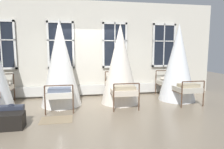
% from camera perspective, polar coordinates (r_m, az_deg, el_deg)
% --- Properties ---
extents(ground, '(19.86, 19.86, 0.00)m').
position_cam_1_polar(ground, '(6.55, -5.90, -8.45)').
color(ground, gray).
extents(back_wall_with_windows, '(10.01, 0.10, 3.54)m').
position_cam_1_polar(back_wall_with_windows, '(7.54, -6.84, 7.22)').
color(back_wall_with_windows, beige).
rests_on(back_wall_with_windows, ground).
extents(window_bank, '(6.90, 0.10, 2.70)m').
position_cam_1_polar(window_bank, '(7.46, -6.70, 1.68)').
color(window_bank, black).
rests_on(window_bank, ground).
extents(cot_second, '(1.26, 1.94, 2.71)m').
position_cam_1_polar(cot_second, '(6.41, -14.63, 2.85)').
color(cot_second, '#4C3323').
rests_on(cot_second, ground).
extents(cot_third, '(1.26, 1.95, 2.61)m').
position_cam_1_polar(cot_third, '(6.49, 2.35, 2.67)').
color(cot_third, '#4C3323').
rests_on(cot_third, ground).
extents(cot_fourth, '(1.26, 1.95, 2.65)m').
position_cam_1_polar(cot_fourth, '(7.25, 18.43, 2.98)').
color(cot_fourth, '#4C3323').
rests_on(cot_fourth, ground).
extents(rug_second, '(0.80, 0.56, 0.01)m').
position_cam_1_polar(rug_second, '(5.33, -15.70, -12.42)').
color(rug_second, '#8E7A5B').
rests_on(rug_second, ground).
extents(suitcase_dark, '(0.56, 0.22, 0.47)m').
position_cam_1_polar(suitcase_dark, '(5.41, -26.93, -10.21)').
color(suitcase_dark, '#2D3342').
rests_on(suitcase_dark, ground).
extents(travel_trunk, '(0.64, 0.41, 0.35)m').
position_cam_1_polar(travel_trunk, '(5.11, -27.54, -11.81)').
color(travel_trunk, black).
rests_on(travel_trunk, ground).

